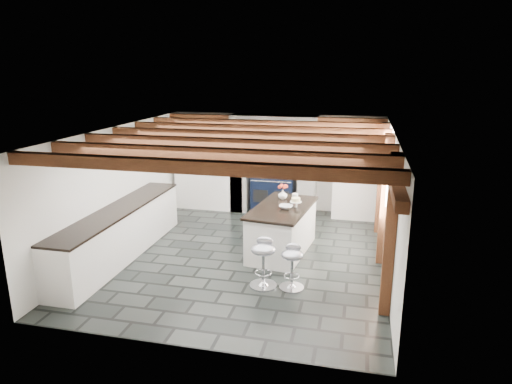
% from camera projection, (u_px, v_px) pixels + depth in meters
% --- Properties ---
extents(ground, '(6.00, 6.00, 0.00)m').
position_uv_depth(ground, '(246.00, 254.00, 8.48)').
color(ground, black).
rests_on(ground, ground).
extents(room_shell, '(6.00, 6.03, 6.00)m').
position_uv_depth(room_shell, '(234.00, 179.00, 9.66)').
color(room_shell, white).
rests_on(room_shell, ground).
extents(range_cooker, '(1.00, 0.63, 0.99)m').
position_uv_depth(range_cooker, '(273.00, 193.00, 10.87)').
color(range_cooker, black).
rests_on(range_cooker, ground).
extents(kitchen_island, '(1.16, 1.91, 1.19)m').
position_uv_depth(kitchen_island, '(282.00, 229.00, 8.49)').
color(kitchen_island, white).
rests_on(kitchen_island, ground).
extents(bar_stool_near, '(0.39, 0.39, 0.72)m').
position_uv_depth(bar_stool_near, '(292.00, 262.00, 7.06)').
color(bar_stool_near, silver).
rests_on(bar_stool_near, ground).
extents(bar_stool_far, '(0.43, 0.43, 0.80)m').
position_uv_depth(bar_stool_far, '(264.00, 257.00, 7.12)').
color(bar_stool_far, silver).
rests_on(bar_stool_far, ground).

